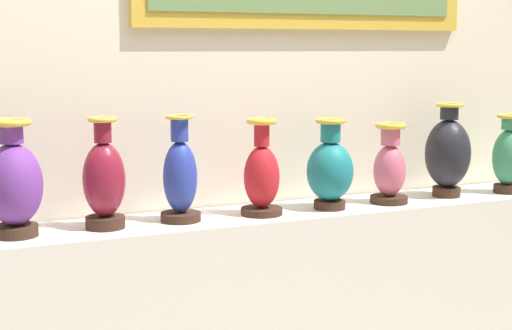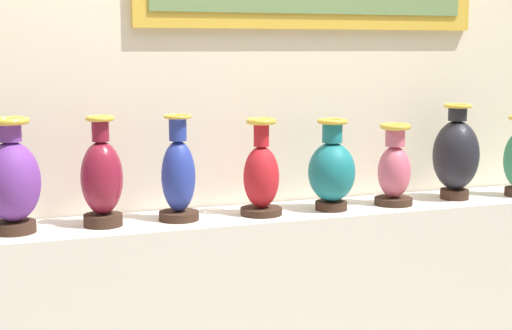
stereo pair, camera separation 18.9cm
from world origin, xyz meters
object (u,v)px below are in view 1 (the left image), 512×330
at_px(vase_rose, 390,168).
at_px(vase_burgundy, 104,181).
at_px(vase_teal, 330,170).
at_px(vase_jade, 508,156).
at_px(vase_violet, 14,184).
at_px(vase_onyx, 448,153).
at_px(vase_cobalt, 180,177).
at_px(vase_crimson, 262,176).

bearing_deg(vase_rose, vase_burgundy, 178.95).
relative_size(vase_teal, vase_jade, 1.04).
bearing_deg(vase_violet, vase_jade, -1.11).
xyz_separation_m(vase_violet, vase_onyx, (1.75, -0.00, 0.01)).
distance_m(vase_cobalt, vase_onyx, 1.18).
xyz_separation_m(vase_cobalt, vase_teal, (0.60, -0.03, -0.01)).
bearing_deg(vase_cobalt, vase_onyx, -0.15).
height_order(vase_violet, vase_burgundy, vase_violet).
height_order(vase_burgundy, vase_cobalt, vase_burgundy).
distance_m(vase_cobalt, vase_jade, 1.47).
height_order(vase_crimson, vase_rose, vase_crimson).
bearing_deg(vase_crimson, vase_cobalt, 176.83).
xyz_separation_m(vase_rose, vase_onyx, (0.30, 0.02, 0.04)).
bearing_deg(vase_rose, vase_onyx, 3.60).
height_order(vase_teal, vase_jade, vase_teal).
bearing_deg(vase_onyx, vase_rose, -176.40).
bearing_deg(vase_jade, vase_violet, 178.89).
xyz_separation_m(vase_teal, vase_jade, (0.87, -0.01, 0.00)).
xyz_separation_m(vase_teal, vase_rose, (0.28, 0.01, -0.01)).
bearing_deg(vase_rose, vase_jade, -1.78).
bearing_deg(vase_cobalt, vase_teal, -2.60).
xyz_separation_m(vase_burgundy, vase_rose, (1.15, -0.02, -0.02)).
height_order(vase_burgundy, vase_teal, vase_burgundy).
relative_size(vase_violet, vase_teal, 1.11).
relative_size(vase_violet, vase_rose, 1.21).
bearing_deg(vase_teal, vase_violet, 178.70).
relative_size(vase_rose, vase_jade, 0.95).
relative_size(vase_burgundy, vase_jade, 1.14).
xyz_separation_m(vase_burgundy, vase_cobalt, (0.28, 0.00, -0.01)).
bearing_deg(vase_onyx, vase_crimson, -179.04).
relative_size(vase_cobalt, vase_teal, 1.09).
xyz_separation_m(vase_crimson, vase_jade, (1.15, -0.02, 0.01)).
bearing_deg(vase_teal, vase_onyx, 2.41).
bearing_deg(vase_cobalt, vase_rose, -1.42).
relative_size(vase_crimson, vase_jade, 1.07).
bearing_deg(vase_teal, vase_burgundy, 178.25).
relative_size(vase_cobalt, vase_rose, 1.19).
bearing_deg(vase_rose, vase_crimson, 179.55).
distance_m(vase_teal, vase_onyx, 0.58).
height_order(vase_cobalt, vase_rose, vase_cobalt).
xyz_separation_m(vase_crimson, vase_teal, (0.29, -0.01, 0.01)).
height_order(vase_crimson, vase_onyx, vase_onyx).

